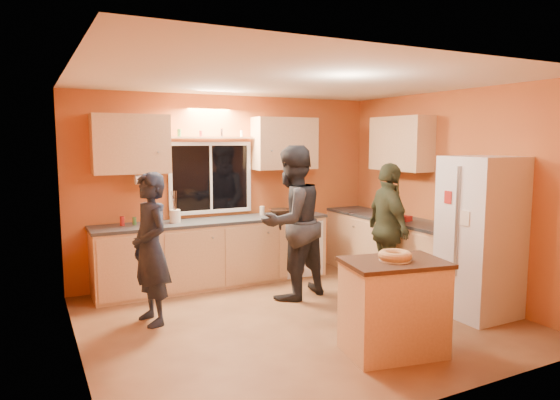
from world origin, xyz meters
TOP-DOWN VIEW (x-y plane):
  - ground at (0.00, 0.00)m, footprint 4.50×4.50m
  - room_shell at (0.12, 0.41)m, footprint 4.54×4.04m
  - back_counter at (0.01, 1.70)m, footprint 4.23×0.62m
  - right_counter at (1.95, 0.50)m, footprint 0.62×1.84m
  - refrigerator at (1.89, -0.80)m, footprint 0.72×0.70m
  - island at (0.36, -1.17)m, footprint 1.01×0.78m
  - bundt_pastry at (0.36, -1.17)m, footprint 0.31×0.31m
  - person_left at (-1.46, 0.64)m, footprint 0.49×0.66m
  - person_center at (0.32, 0.73)m, footprint 1.10×0.96m
  - person_right at (1.50, 0.31)m, footprint 0.64×1.06m
  - mixing_bowl at (0.66, 1.70)m, footprint 0.39×0.39m
  - utensil_crock at (-0.89, 1.71)m, footprint 0.14×0.14m
  - potted_plant at (1.94, -0.26)m, footprint 0.32×0.30m
  - red_box at (1.88, 0.42)m, footprint 0.19×0.16m

SIDE VIEW (x-z plane):
  - ground at x=0.00m, z-range 0.00..0.00m
  - island at x=0.36m, z-range 0.01..0.89m
  - back_counter at x=0.01m, z-range 0.00..0.90m
  - right_counter at x=1.95m, z-range 0.00..0.90m
  - person_left at x=-1.46m, z-range 0.00..1.64m
  - person_right at x=1.50m, z-range 0.00..1.69m
  - refrigerator at x=1.89m, z-range 0.00..1.80m
  - bundt_pastry at x=0.36m, z-range 0.88..0.97m
  - red_box at x=1.88m, z-range 0.90..0.97m
  - mixing_bowl at x=0.66m, z-range 0.90..0.98m
  - person_center at x=0.32m, z-range 0.00..1.91m
  - utensil_crock at x=-0.89m, z-range 0.90..1.07m
  - potted_plant at x=1.94m, z-range 0.90..1.19m
  - room_shell at x=0.12m, z-range 0.31..2.92m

